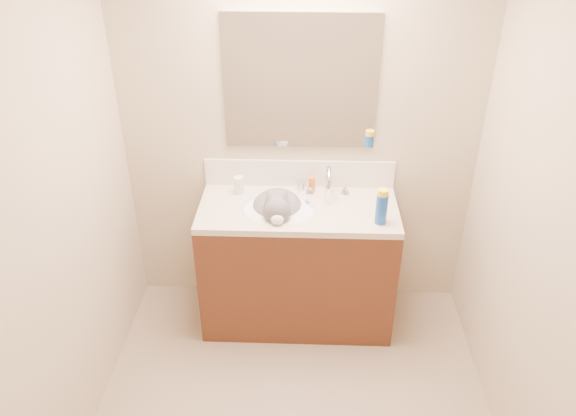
# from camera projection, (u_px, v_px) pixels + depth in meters

# --- Properties ---
(room_shell) EXTENTS (2.24, 2.54, 2.52)m
(room_shell) POSITION_uv_depth(u_px,v_px,m) (294.00, 197.00, 2.22)
(room_shell) COLOR tan
(room_shell) RESTS_ON ground
(vanity_cabinet) EXTENTS (1.20, 0.55, 0.82)m
(vanity_cabinet) POSITION_uv_depth(u_px,v_px,m) (298.00, 267.00, 3.61)
(vanity_cabinet) COLOR #4C2414
(vanity_cabinet) RESTS_ON ground
(counter_slab) EXTENTS (1.20, 0.55, 0.04)m
(counter_slab) POSITION_uv_depth(u_px,v_px,m) (298.00, 210.00, 3.39)
(counter_slab) COLOR beige
(counter_slab) RESTS_ON vanity_cabinet
(basin) EXTENTS (0.45, 0.36, 0.14)m
(basin) POSITION_uv_depth(u_px,v_px,m) (278.00, 219.00, 3.39)
(basin) COLOR white
(basin) RESTS_ON vanity_cabinet
(faucet) EXTENTS (0.28, 0.20, 0.21)m
(faucet) POSITION_uv_depth(u_px,v_px,m) (328.00, 184.00, 3.44)
(faucet) COLOR silver
(faucet) RESTS_ON counter_slab
(cat) EXTENTS (0.38, 0.45, 0.34)m
(cat) POSITION_uv_depth(u_px,v_px,m) (277.00, 210.00, 3.39)
(cat) COLOR #555255
(cat) RESTS_ON basin
(backsplash) EXTENTS (1.20, 0.02, 0.18)m
(backsplash) POSITION_uv_depth(u_px,v_px,m) (299.00, 173.00, 3.56)
(backsplash) COLOR silver
(backsplash) RESTS_ON counter_slab
(mirror) EXTENTS (0.90, 0.02, 0.80)m
(mirror) POSITION_uv_depth(u_px,v_px,m) (300.00, 83.00, 3.25)
(mirror) COLOR white
(mirror) RESTS_ON room_shell
(pill_bottle) EXTENTS (0.07, 0.07, 0.11)m
(pill_bottle) POSITION_uv_depth(u_px,v_px,m) (239.00, 185.00, 3.49)
(pill_bottle) COLOR silver
(pill_bottle) RESTS_ON counter_slab
(pill_label) EXTENTS (0.07, 0.07, 0.04)m
(pill_label) POSITION_uv_depth(u_px,v_px,m) (239.00, 187.00, 3.50)
(pill_label) COLOR gold
(pill_label) RESTS_ON pill_bottle
(silver_jar) EXTENTS (0.06, 0.06, 0.06)m
(silver_jar) POSITION_uv_depth(u_px,v_px,m) (301.00, 186.00, 3.54)
(silver_jar) COLOR #B7B7BC
(silver_jar) RESTS_ON counter_slab
(amber_bottle) EXTENTS (0.05, 0.05, 0.10)m
(amber_bottle) POSITION_uv_depth(u_px,v_px,m) (312.00, 185.00, 3.51)
(amber_bottle) COLOR #D05318
(amber_bottle) RESTS_ON counter_slab
(toothbrush) EXTENTS (0.07, 0.12, 0.01)m
(toothbrush) POSITION_uv_depth(u_px,v_px,m) (308.00, 203.00, 3.41)
(toothbrush) COLOR silver
(toothbrush) RESTS_ON counter_slab
(toothbrush_head) EXTENTS (0.03, 0.04, 0.02)m
(toothbrush_head) POSITION_uv_depth(u_px,v_px,m) (308.00, 202.00, 3.41)
(toothbrush_head) COLOR #5E7BC7
(toothbrush_head) RESTS_ON counter_slab
(spray_can) EXTENTS (0.08, 0.08, 0.18)m
(spray_can) POSITION_uv_depth(u_px,v_px,m) (381.00, 209.00, 3.18)
(spray_can) COLOR #16489F
(spray_can) RESTS_ON counter_slab
(spray_cap) EXTENTS (0.07, 0.07, 0.04)m
(spray_cap) POSITION_uv_depth(u_px,v_px,m) (383.00, 193.00, 3.12)
(spray_cap) COLOR yellow
(spray_cap) RESTS_ON spray_can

